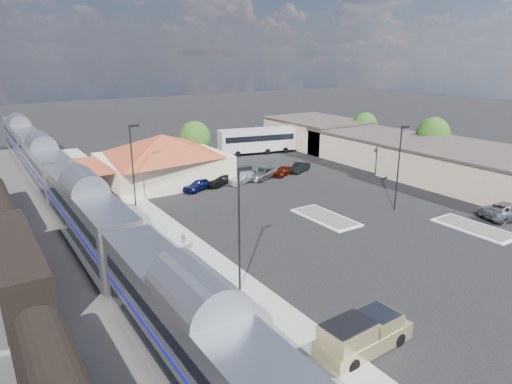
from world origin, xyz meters
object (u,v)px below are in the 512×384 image
pickup_truck (364,334)px  suv (510,211)px  coach_bus (257,139)px  station_depot (162,158)px

pickup_truck → suv: bearing=-78.7°
pickup_truck → suv: 28.96m
suv → coach_bus: size_ratio=0.45×
station_depot → pickup_truck: 39.66m
station_depot → coach_bus: size_ratio=1.38×
station_depot → suv: station_depot is taller
pickup_truck → coach_bus: (23.80, 47.35, 1.41)m
station_depot → pickup_truck: station_depot is taller
suv → station_depot: bearing=50.7°
coach_bus → suv: bearing=-161.8°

